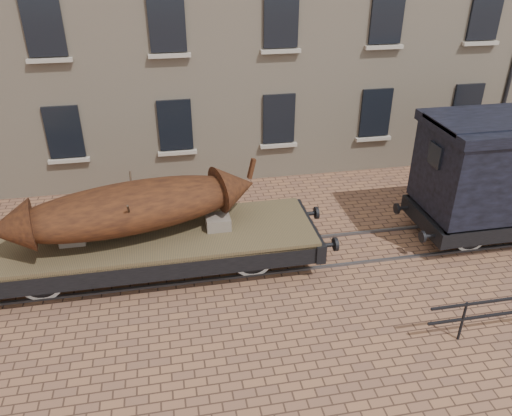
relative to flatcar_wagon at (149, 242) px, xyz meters
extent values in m
plane|color=brown|center=(3.50, 0.00, -0.89)|extent=(90.00, 90.00, 0.00)
cube|color=black|center=(-2.50, 4.96, 1.31)|extent=(1.10, 0.12, 1.70)
cube|color=#A59A89|center=(-2.50, 4.90, 0.36)|extent=(1.30, 0.18, 0.12)
cube|color=black|center=(1.00, 4.96, 1.31)|extent=(1.10, 0.12, 1.70)
cube|color=#A59A89|center=(1.00, 4.90, 0.36)|extent=(1.30, 0.18, 0.12)
cube|color=black|center=(4.50, 4.96, 1.31)|extent=(1.10, 0.12, 1.70)
cube|color=#A59A89|center=(4.50, 4.90, 0.36)|extent=(1.30, 0.18, 0.12)
cube|color=black|center=(8.00, 4.96, 1.31)|extent=(1.10, 0.12, 1.70)
cube|color=#A59A89|center=(8.00, 4.90, 0.36)|extent=(1.30, 0.18, 0.12)
cube|color=black|center=(11.50, 4.96, 1.31)|extent=(1.10, 0.12, 1.70)
cube|color=#A59A89|center=(11.50, 4.90, 0.36)|extent=(1.30, 0.18, 0.12)
cube|color=black|center=(-2.50, 4.96, 4.51)|extent=(1.10, 0.12, 1.70)
cube|color=#A59A89|center=(-2.50, 4.90, 3.56)|extent=(1.30, 0.18, 0.12)
cube|color=black|center=(1.00, 4.96, 4.51)|extent=(1.10, 0.12, 1.70)
cube|color=#A59A89|center=(1.00, 4.90, 3.56)|extent=(1.30, 0.18, 0.12)
cube|color=black|center=(4.50, 4.96, 4.51)|extent=(1.10, 0.12, 1.70)
cube|color=#A59A89|center=(4.50, 4.90, 3.56)|extent=(1.30, 0.18, 0.12)
cube|color=black|center=(8.00, 4.96, 4.51)|extent=(1.10, 0.12, 1.70)
cube|color=#A59A89|center=(8.00, 4.90, 3.56)|extent=(1.30, 0.18, 0.12)
cube|color=black|center=(11.50, 4.96, 4.51)|extent=(1.10, 0.12, 1.70)
cube|color=#A59A89|center=(11.50, 4.90, 3.56)|extent=(1.30, 0.18, 0.12)
cube|color=#59595E|center=(3.50, -0.72, -0.86)|extent=(30.00, 0.08, 0.06)
cube|color=#59595E|center=(3.50, 0.72, -0.86)|extent=(30.00, 0.08, 0.06)
cylinder|color=black|center=(6.50, -3.80, -0.39)|extent=(0.06, 0.06, 1.00)
cube|color=brown|center=(0.00, 0.00, 0.16)|extent=(8.33, 2.44, 0.13)
cube|color=black|center=(0.00, -1.13, -0.11)|extent=(8.33, 0.18, 0.50)
cube|color=black|center=(0.00, 1.13, -0.11)|extent=(8.33, 0.18, 0.50)
cube|color=black|center=(4.16, 0.00, -0.11)|extent=(0.24, 2.55, 0.50)
cylinder|color=black|center=(4.48, -0.83, -0.11)|extent=(0.39, 0.11, 0.11)
cylinder|color=black|center=(4.66, -0.83, -0.11)|extent=(0.09, 0.36, 0.36)
cylinder|color=black|center=(4.48, 0.83, -0.11)|extent=(0.39, 0.11, 0.11)
cylinder|color=black|center=(4.66, 0.83, -0.11)|extent=(0.09, 0.36, 0.36)
cylinder|color=black|center=(-2.55, 0.00, -0.35)|extent=(0.11, 2.11, 0.11)
cylinder|color=silver|center=(-2.55, -0.72, -0.35)|extent=(1.07, 0.08, 1.07)
cylinder|color=black|center=(-2.55, -0.72, -0.35)|extent=(0.87, 0.11, 0.87)
cube|color=black|center=(-2.55, -0.85, -0.09)|extent=(1.00, 0.09, 0.11)
cylinder|color=silver|center=(-2.55, 0.72, -0.35)|extent=(1.07, 0.08, 1.07)
cylinder|color=black|center=(-2.55, 0.72, -0.35)|extent=(0.87, 0.11, 0.87)
cube|color=black|center=(-2.55, 0.85, -0.09)|extent=(1.00, 0.09, 0.11)
cylinder|color=black|center=(2.55, 0.00, -0.35)|extent=(0.11, 2.11, 0.11)
cylinder|color=silver|center=(2.55, -0.72, -0.35)|extent=(1.07, 0.08, 1.07)
cylinder|color=black|center=(2.55, -0.72, -0.35)|extent=(0.87, 0.11, 0.87)
cube|color=black|center=(2.55, -0.85, -0.09)|extent=(1.00, 0.09, 0.11)
cylinder|color=silver|center=(2.55, 0.72, -0.35)|extent=(1.07, 0.08, 1.07)
cylinder|color=black|center=(2.55, 0.72, -0.35)|extent=(0.87, 0.11, 0.87)
cube|color=black|center=(2.55, 0.85, -0.09)|extent=(1.00, 0.09, 0.11)
cube|color=black|center=(0.00, 0.00, -0.28)|extent=(4.44, 0.07, 0.07)
cube|color=#666155|center=(-1.78, 0.00, 0.38)|extent=(0.61, 0.56, 0.31)
cube|color=#666155|center=(1.78, 0.00, 0.38)|extent=(0.61, 0.56, 0.31)
ellipsoid|color=#4E2610|center=(-0.31, 0.00, 1.03)|extent=(5.95, 2.94, 1.14)
cone|color=#4E2610|center=(-2.95, -0.57, 1.08)|extent=(1.19, 1.27, 1.08)
cone|color=#4E2610|center=(2.34, 0.57, 1.08)|extent=(1.19, 1.27, 1.08)
cube|color=#4E2610|center=(2.77, 0.67, 1.50)|extent=(0.25, 0.16, 0.55)
cylinder|color=#33261B|center=(-0.31, -0.46, 0.90)|extent=(0.05, 0.98, 1.37)
cylinder|color=#33261B|center=(-0.31, 0.46, 0.90)|extent=(0.05, 0.98, 1.37)
cube|color=black|center=(10.49, 1.08, -0.20)|extent=(5.91, 0.16, 0.44)
cube|color=black|center=(7.54, 0.00, -0.20)|extent=(0.22, 2.36, 0.44)
cylinder|color=black|center=(7.09, -0.79, -0.20)|extent=(0.08, 0.32, 0.32)
cylinder|color=black|center=(7.09, 0.79, -0.20)|extent=(0.08, 0.32, 0.32)
cylinder|color=black|center=(8.62, 0.00, -0.41)|extent=(0.10, 1.87, 0.10)
cylinder|color=silver|center=(8.62, -0.72, -0.41)|extent=(0.95, 0.07, 0.95)
cylinder|color=black|center=(8.62, -0.72, -0.41)|extent=(0.78, 0.10, 0.78)
cylinder|color=silver|center=(8.62, 0.72, -0.41)|extent=(0.95, 0.07, 0.95)
cylinder|color=black|center=(8.62, 0.72, -0.41)|extent=(0.78, 0.10, 0.78)
cube|color=black|center=(7.52, 0.00, 1.77)|extent=(0.08, 0.59, 0.59)
camera|label=1|loc=(0.67, -10.95, 6.82)|focal=35.00mm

